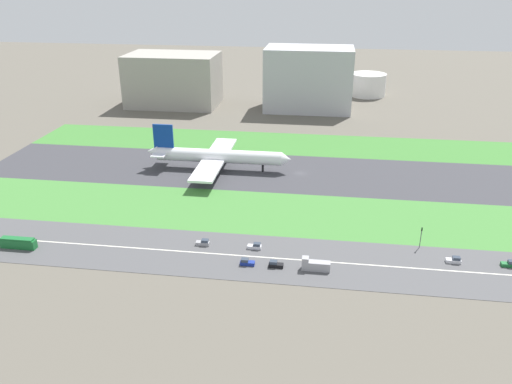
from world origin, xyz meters
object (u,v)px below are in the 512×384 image
(hangar_building, at_px, (309,79))
(fuel_tank_centre, at_px, (368,85))
(traffic_light, at_px, (421,236))
(fuel_tank_west, at_px, (333,86))
(terminal_building, at_px, (174,80))
(bus_0, at_px, (18,243))
(car_2, at_px, (203,243))
(car_4, at_px, (510,264))
(car_3, at_px, (255,246))
(airliner, at_px, (215,156))
(car_0, at_px, (247,262))
(truck_0, at_px, (315,265))
(car_1, at_px, (275,264))
(car_5, at_px, (454,260))

(hangar_building, bearing_deg, fuel_tank_centre, 48.14)
(traffic_light, height_order, fuel_tank_centre, fuel_tank_centre)
(fuel_tank_west, bearing_deg, fuel_tank_centre, 0.00)
(terminal_building, xyz_separation_m, hangar_building, (87.82, 0.00, 2.88))
(bus_0, xyz_separation_m, car_2, (58.23, 10.00, -0.90))
(car_4, bearing_deg, traffic_light, 162.28)
(car_3, bearing_deg, traffic_light, 8.70)
(airliner, xyz_separation_m, fuel_tank_west, (51.76, 159.00, -0.08))
(car_4, xyz_separation_m, fuel_tank_centre, (-28.80, 227.00, 6.84))
(airliner, height_order, fuel_tank_centre, airliner)
(fuel_tank_centre, bearing_deg, airliner, -115.54)
(car_0, xyz_separation_m, terminal_building, (-78.52, 192.00, 15.58))
(car_3, bearing_deg, car_2, 180.00)
(fuel_tank_centre, bearing_deg, terminal_building, -160.65)
(truck_0, distance_m, hangar_building, 193.14)
(bus_0, bearing_deg, fuel_tank_west, -112.77)
(airliner, relative_size, bus_0, 5.60)
(car_4, relative_size, fuel_tank_centre, 0.18)
(car_2, relative_size, fuel_tank_west, 0.26)
(car_4, relative_size, terminal_building, 0.08)
(bus_0, bearing_deg, fuel_tank_centre, -117.56)
(truck_0, distance_m, terminal_building, 216.55)
(car_4, height_order, bus_0, bus_0)
(airliner, bearing_deg, car_2, -81.20)
(car_1, xyz_separation_m, traffic_light, (44.69, 17.99, 3.37))
(truck_0, height_order, fuel_tank_centre, fuel_tank_centre)
(fuel_tank_west, bearing_deg, car_2, -100.29)
(traffic_light, distance_m, fuel_tank_centre, 219.07)
(airliner, height_order, car_4, airliner)
(fuel_tank_centre, bearing_deg, hangar_building, -131.86)
(car_0, height_order, hangar_building, hangar_building)
(car_1, height_order, bus_0, bus_0)
(truck_0, height_order, car_4, truck_0)
(fuel_tank_west, bearing_deg, car_3, -96.10)
(hangar_building, height_order, fuel_tank_centre, hangar_building)
(car_0, bearing_deg, bus_0, 0.00)
(car_4, distance_m, car_0, 79.05)
(car_2, xyz_separation_m, hangar_building, (25.13, 182.00, 18.46))
(fuel_tank_west, bearing_deg, truck_0, -91.18)
(truck_0, distance_m, car_0, 20.53)
(car_2, bearing_deg, car_4, 0.00)
(car_3, xyz_separation_m, car_0, (-1.15, -10.00, 0.00))
(car_3, distance_m, car_2, 16.97)
(car_2, bearing_deg, car_0, -32.29)
(terminal_building, bearing_deg, car_3, -66.36)
(car_1, distance_m, car_2, 26.49)
(car_5, bearing_deg, truck_0, -166.56)
(bus_0, distance_m, hangar_building, 210.05)
(car_5, relative_size, bus_0, 0.38)
(hangar_building, bearing_deg, fuel_tank_west, 70.31)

